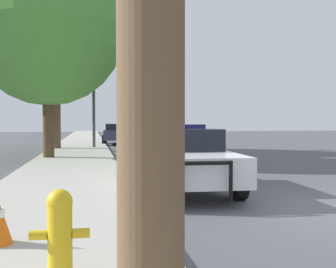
{
  "coord_description": "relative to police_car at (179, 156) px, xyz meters",
  "views": [
    {
      "loc": [
        -4.49,
        -6.4,
        1.54
      ],
      "look_at": [
        -0.99,
        12.63,
        0.94
      ],
      "focal_mm": 45.0,
      "sensor_mm": 36.0,
      "label": 1
    }
  ],
  "objects": [
    {
      "name": "sidewalk_left",
      "position": [
        -2.59,
        -3.02,
        -0.67
      ],
      "size": [
        3.0,
        110.0,
        0.13
      ],
      "color": "#ADA89E",
      "rests_on": "ground_plane"
    },
    {
      "name": "police_car",
      "position": [
        0.0,
        0.0,
        0.0
      ],
      "size": [
        2.16,
        5.23,
        1.46
      ],
      "rotation": [
        0.0,
        0.0,
        3.11
      ],
      "color": "white",
      "rests_on": "ground_plane"
    },
    {
      "name": "fire_hydrant",
      "position": [
        -2.26,
        -5.57,
        -0.18
      ],
      "size": [
        0.53,
        0.23,
        0.8
      ],
      "color": "gold",
      "rests_on": "sidewalk_left"
    },
    {
      "name": "traffic_light",
      "position": [
        -0.41,
        13.65,
        3.44
      ],
      "size": [
        3.78,
        0.35,
        5.78
      ],
      "color": "#424247",
      "rests_on": "sidewalk_left"
    },
    {
      "name": "car_background_midblock",
      "position": [
        -0.26,
        18.54,
        -0.01
      ],
      "size": [
        2.09,
        4.46,
        1.36
      ],
      "rotation": [
        0.0,
        0.0,
        -0.05
      ],
      "color": "#333856",
      "rests_on": "ground_plane"
    },
    {
      "name": "car_background_distant",
      "position": [
        5.03,
        38.97,
        0.0
      ],
      "size": [
        2.31,
        4.19,
        1.37
      ],
      "rotation": [
        0.0,
        0.0,
        0.09
      ],
      "color": "maroon",
      "rests_on": "ground_plane"
    },
    {
      "name": "box_truck",
      "position": [
        4.56,
        37.02,
        1.0
      ],
      "size": [
        2.71,
        7.8,
        3.29
      ],
      "rotation": [
        0.0,
        0.0,
        3.18
      ],
      "color": "#474C51",
      "rests_on": "ground_plane"
    },
    {
      "name": "tree_sidewalk_mid",
      "position": [
        -3.74,
        12.98,
        4.61
      ],
      "size": [
        5.73,
        5.73,
        8.1
      ],
      "color": "brown",
      "rests_on": "sidewalk_left"
    },
    {
      "name": "tree_sidewalk_near",
      "position": [
        -3.6,
        7.49,
        4.35
      ],
      "size": [
        5.93,
        5.93,
        7.94
      ],
      "color": "#4C3823",
      "rests_on": "sidewalk_left"
    }
  ]
}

